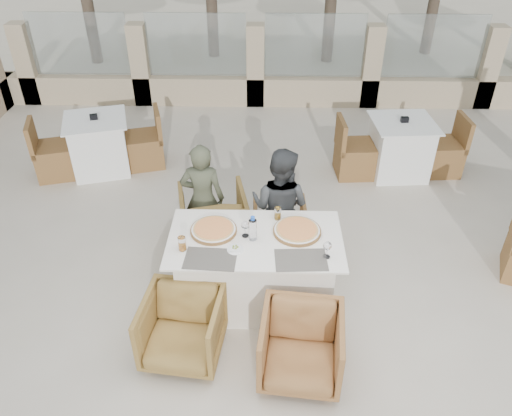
{
  "coord_description": "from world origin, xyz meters",
  "views": [
    {
      "loc": [
        0.2,
        -3.69,
        3.6
      ],
      "look_at": [
        0.12,
        0.19,
        0.9
      ],
      "focal_mm": 35.0,
      "sensor_mm": 36.0,
      "label": 1
    }
  ],
  "objects_px": {
    "olive_dish": "(235,248)",
    "diner_left": "(203,199)",
    "dining_table": "(255,270)",
    "armchair_near_left": "(183,328)",
    "diner_right": "(280,207)",
    "water_bottle": "(253,228)",
    "wine_glass_centre": "(245,228)",
    "pizza_left": "(214,229)",
    "pizza_right": "(297,230)",
    "armchair_far_left": "(213,218)",
    "armchair_far_right": "(279,226)",
    "bg_table_a": "(99,145)",
    "beer_glass_right": "(278,213)",
    "armchair_near_right": "(301,347)",
    "beer_glass_left": "(182,244)",
    "bg_table_b": "(399,148)",
    "wine_glass_corner": "(327,249)"
  },
  "relations": [
    {
      "from": "water_bottle",
      "to": "olive_dish",
      "type": "xyz_separation_m",
      "value": [
        -0.15,
        -0.16,
        -0.1
      ]
    },
    {
      "from": "beer_glass_left",
      "to": "diner_right",
      "type": "xyz_separation_m",
      "value": [
        0.88,
        0.84,
        -0.17
      ]
    },
    {
      "from": "armchair_far_right",
      "to": "bg_table_a",
      "type": "bearing_deg",
      "value": -35.97
    },
    {
      "from": "armchair_near_left",
      "to": "bg_table_a",
      "type": "height_order",
      "value": "bg_table_a"
    },
    {
      "from": "pizza_left",
      "to": "diner_left",
      "type": "xyz_separation_m",
      "value": [
        -0.19,
        0.73,
        -0.15
      ]
    },
    {
      "from": "beer_glass_left",
      "to": "armchair_near_right",
      "type": "height_order",
      "value": "beer_glass_left"
    },
    {
      "from": "beer_glass_right",
      "to": "olive_dish",
      "type": "relative_size",
      "value": 1.15
    },
    {
      "from": "beer_glass_right",
      "to": "armchair_far_right",
      "type": "xyz_separation_m",
      "value": [
        0.04,
        0.55,
        -0.56
      ]
    },
    {
      "from": "water_bottle",
      "to": "diner_left",
      "type": "relative_size",
      "value": 0.19
    },
    {
      "from": "olive_dish",
      "to": "armchair_far_left",
      "type": "height_order",
      "value": "olive_dish"
    },
    {
      "from": "water_bottle",
      "to": "beer_glass_right",
      "type": "xyz_separation_m",
      "value": [
        0.23,
        0.32,
        -0.06
      ]
    },
    {
      "from": "wine_glass_corner",
      "to": "wine_glass_centre",
      "type": "bearing_deg",
      "value": 158.63
    },
    {
      "from": "armchair_near_left",
      "to": "diner_right",
      "type": "distance_m",
      "value": 1.62
    },
    {
      "from": "dining_table",
      "to": "wine_glass_corner",
      "type": "bearing_deg",
      "value": -21.6
    },
    {
      "from": "olive_dish",
      "to": "armchair_near_left",
      "type": "distance_m",
      "value": 0.82
    },
    {
      "from": "pizza_right",
      "to": "diner_right",
      "type": "distance_m",
      "value": 0.6
    },
    {
      "from": "beer_glass_left",
      "to": "armchair_far_left",
      "type": "distance_m",
      "value": 1.21
    },
    {
      "from": "armchair_far_right",
      "to": "water_bottle",
      "type": "bearing_deg",
      "value": 70.7
    },
    {
      "from": "wine_glass_centre",
      "to": "bg_table_b",
      "type": "xyz_separation_m",
      "value": [
        2.01,
        2.5,
        -0.48
      ]
    },
    {
      "from": "pizza_left",
      "to": "olive_dish",
      "type": "distance_m",
      "value": 0.34
    },
    {
      "from": "beer_glass_left",
      "to": "bg_table_a",
      "type": "height_order",
      "value": "beer_glass_left"
    },
    {
      "from": "dining_table",
      "to": "armchair_near_left",
      "type": "xyz_separation_m",
      "value": [
        -0.61,
        -0.67,
        -0.08
      ]
    },
    {
      "from": "beer_glass_right",
      "to": "bg_table_a",
      "type": "bearing_deg",
      "value": 137.71
    },
    {
      "from": "olive_dish",
      "to": "armchair_far_left",
      "type": "xyz_separation_m",
      "value": [
        -0.32,
        1.08,
        -0.46
      ]
    },
    {
      "from": "armchair_far_left",
      "to": "armchair_far_right",
      "type": "distance_m",
      "value": 0.74
    },
    {
      "from": "pizza_right",
      "to": "water_bottle",
      "type": "bearing_deg",
      "value": -165.22
    },
    {
      "from": "armchair_far_left",
      "to": "armchair_near_left",
      "type": "distance_m",
      "value": 1.59
    },
    {
      "from": "wine_glass_corner",
      "to": "armchair_near_right",
      "type": "bearing_deg",
      "value": -110.67
    },
    {
      "from": "dining_table",
      "to": "pizza_left",
      "type": "height_order",
      "value": "pizza_left"
    },
    {
      "from": "beer_glass_left",
      "to": "water_bottle",
      "type": "bearing_deg",
      "value": 14.92
    },
    {
      "from": "pizza_right",
      "to": "bg_table_a",
      "type": "distance_m",
      "value": 3.58
    },
    {
      "from": "olive_dish",
      "to": "diner_left",
      "type": "xyz_separation_m",
      "value": [
        -0.41,
        1.0,
        -0.15
      ]
    },
    {
      "from": "dining_table",
      "to": "armchair_far_right",
      "type": "distance_m",
      "value": 0.91
    },
    {
      "from": "pizza_left",
      "to": "armchair_near_right",
      "type": "height_order",
      "value": "pizza_left"
    },
    {
      "from": "water_bottle",
      "to": "wine_glass_centre",
      "type": "relative_size",
      "value": 1.36
    },
    {
      "from": "wine_glass_centre",
      "to": "bg_table_a",
      "type": "height_order",
      "value": "wine_glass_centre"
    },
    {
      "from": "dining_table",
      "to": "beer_glass_right",
      "type": "relative_size",
      "value": 12.69
    },
    {
      "from": "wine_glass_centre",
      "to": "olive_dish",
      "type": "bearing_deg",
      "value": -110.97
    },
    {
      "from": "olive_dish",
      "to": "diner_left",
      "type": "bearing_deg",
      "value": 112.2
    },
    {
      "from": "water_bottle",
      "to": "armchair_far_left",
      "type": "xyz_separation_m",
      "value": [
        -0.47,
        0.92,
        -0.56
      ]
    },
    {
      "from": "wine_glass_corner",
      "to": "water_bottle",
      "type": "bearing_deg",
      "value": 159.89
    },
    {
      "from": "armchair_near_left",
      "to": "diner_right",
      "type": "relative_size",
      "value": 0.51
    },
    {
      "from": "armchair_near_right",
      "to": "bg_table_b",
      "type": "distance_m",
      "value": 3.71
    },
    {
      "from": "olive_dish",
      "to": "diner_left",
      "type": "distance_m",
      "value": 1.09
    },
    {
      "from": "beer_glass_left",
      "to": "armchair_near_left",
      "type": "relative_size",
      "value": 0.2
    },
    {
      "from": "armchair_near_left",
      "to": "dining_table",
      "type": "bearing_deg",
      "value": 54.85
    },
    {
      "from": "dining_table",
      "to": "diner_right",
      "type": "height_order",
      "value": "diner_right"
    },
    {
      "from": "beer_glass_left",
      "to": "armchair_far_right",
      "type": "bearing_deg",
      "value": 49.45
    },
    {
      "from": "pizza_right",
      "to": "water_bottle",
      "type": "relative_size",
      "value": 1.78
    },
    {
      "from": "beer_glass_right",
      "to": "armchair_far_right",
      "type": "distance_m",
      "value": 0.79
    }
  ]
}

